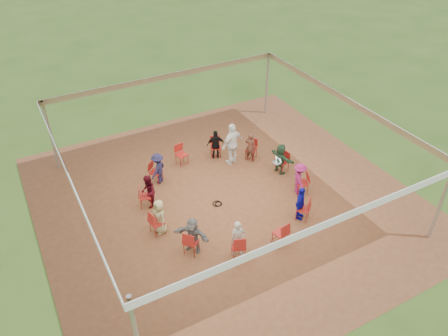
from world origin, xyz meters
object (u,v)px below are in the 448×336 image
chair_6 (157,223)px  person_seated_9 (299,179)px  person_seated_3 (158,168)px  person_seated_8 (300,203)px  person_seated_2 (216,145)px  standing_person (232,144)px  chair_10 (303,209)px  person_seated_5 (160,216)px  chair_9 (281,233)px  chair_3 (182,155)px  chair_7 (191,242)px  chair_5 (145,196)px  person_seated_6 (193,235)px  chair_0 (282,162)px  cable_coil (218,204)px  chair_2 (216,147)px  person_seated_0 (280,159)px  person_seated_7 (238,239)px  chair_11 (302,183)px  person_seated_1 (250,147)px  chair_4 (156,172)px  chair_1 (251,149)px  person_seated_4 (148,192)px

chair_6 → person_seated_9: (5.45, -0.49, 0.20)m
person_seated_3 → person_seated_8: bearing=90.0°
person_seated_2 → chair_6: bearing=59.3°
person_seated_2 → standing_person: (0.42, -0.65, 0.27)m
chair_10 → person_seated_5: 4.91m
person_seated_5 → standing_person: standing_person is taller
chair_9 → person_seated_5: size_ratio=0.70×
chair_3 → chair_7: bearing=60.0°
chair_5 → person_seated_6: (0.57, -2.77, 0.20)m
chair_0 → chair_7: bearing=105.0°
person_seated_3 → cable_coil: bearing=81.6°
chair_2 → chair_3: bearing=15.0°
chair_2 → chair_10: (0.83, -4.94, 0.00)m
person_seated_0 → person_seated_3: same height
chair_2 → chair_10: bearing=120.0°
person_seated_3 → person_seated_7: same height
person_seated_8 → standing_person: standing_person is taller
chair_6 → person_seated_2: size_ratio=0.70×
person_seated_2 → chair_5: bearing=43.8°
chair_5 → chair_9: 5.01m
chair_11 → person_seated_0: person_seated_0 is taller
person_seated_9 → cable_coil: (-2.99, 0.84, -0.63)m
person_seated_7 → chair_6: bearing=152.1°
chair_5 → chair_6: (-0.14, -1.49, 0.00)m
person_seated_1 → person_seated_2: (-1.17, 0.83, 0.00)m
chair_3 → chair_4: (-1.36, -0.62, 0.00)m
standing_person → chair_3: bearing=-40.8°
chair_3 → person_seated_1: size_ratio=0.70×
person_seated_6 → person_seated_2: bearing=105.0°
chair_6 → chair_7: bearing=15.0°
chair_9 → person_seated_0: 4.01m
person_seated_3 → chair_10: bearing=90.0°
chair_5 → chair_9: (3.18, -3.86, 0.00)m
person_seated_8 → chair_10: bearing=-90.0°
chair_0 → standing_person: standing_person is taller
chair_9 → person_seated_1: size_ratio=0.70×
person_seated_6 → person_seated_0: bearing=75.0°
chair_0 → cable_coil: 3.33m
chair_6 → person_seated_2: (3.82, 3.07, 0.20)m
chair_4 → chair_10: bearing=90.0°
chair_0 → chair_4: 5.01m
person_seated_8 → chair_6: bearing=120.7°
chair_1 → chair_11: 2.89m
chair_10 → person_seated_9: size_ratio=0.70×
chair_5 → person_seated_4: (0.11, -0.04, 0.20)m
chair_4 → person_seated_2: person_seated_2 is taller
chair_6 → chair_9: size_ratio=1.00×
chair_11 → cable_coil: chair_11 is taller
person_seated_1 → person_seated_3: size_ratio=1.00×
chair_3 → person_seated_8: bearing=104.7°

